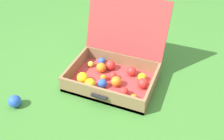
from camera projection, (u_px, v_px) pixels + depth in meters
ground_plane at (117, 83)px, 1.87m from camera, size 16.00×16.00×0.00m
open_suitcase at (115, 65)px, 1.85m from camera, size 0.60×0.60×0.53m
stray_ball_on_grass at (15, 101)px, 1.67m from camera, size 0.08×0.08×0.08m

